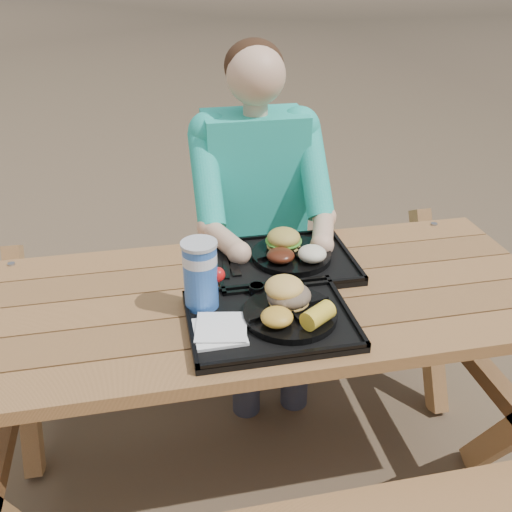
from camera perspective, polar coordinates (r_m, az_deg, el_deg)
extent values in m
plane|color=#999999|center=(2.21, 0.00, -20.41)|extent=(60.00, 60.00, 0.00)
cube|color=black|center=(1.58, 1.40, -6.55)|extent=(0.45, 0.35, 0.02)
cube|color=black|center=(1.86, 2.73, -0.69)|extent=(0.45, 0.35, 0.02)
cylinder|color=black|center=(1.58, 3.41, -5.82)|extent=(0.26, 0.26, 0.02)
cylinder|color=black|center=(1.86, 3.57, 0.08)|extent=(0.26, 0.26, 0.02)
cube|color=white|center=(1.52, -3.81, -7.49)|extent=(0.14, 0.14, 0.02)
cylinder|color=#1850B4|center=(1.58, -5.56, -2.04)|extent=(0.09, 0.09, 0.19)
cylinder|color=black|center=(1.67, 0.08, -3.34)|extent=(0.05, 0.05, 0.03)
cylinder|color=gold|center=(1.68, 2.68, -3.18)|extent=(0.06, 0.06, 0.03)
ellipsoid|color=gold|center=(1.51, 2.11, -6.12)|extent=(0.09, 0.09, 0.04)
cube|color=black|center=(1.83, -2.30, -0.74)|extent=(0.03, 0.16, 0.01)
ellipsoid|color=#4C1D0F|center=(1.80, 2.48, 0.05)|extent=(0.09, 0.09, 0.04)
ellipsoid|color=white|center=(1.80, 5.64, 0.23)|extent=(0.09, 0.09, 0.05)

